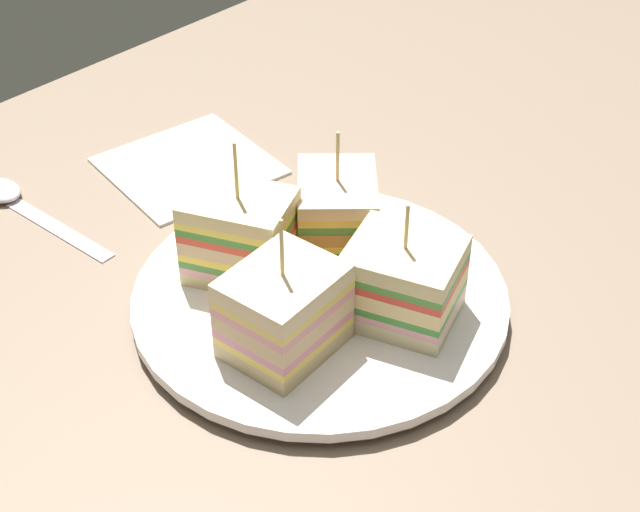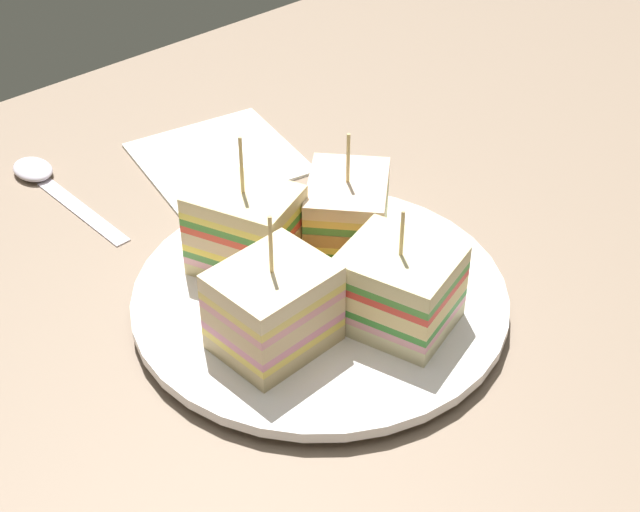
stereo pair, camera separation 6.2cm
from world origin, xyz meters
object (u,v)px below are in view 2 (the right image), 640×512
at_px(spoon, 44,179).
at_px(napkin, 218,157).
at_px(sandwich_wedge_3, 274,308).
at_px(plate, 320,298).
at_px(sandwich_wedge_2, 246,231).
at_px(sandwich_wedge_0, 398,289).
at_px(sandwich_wedge_1, 347,214).
at_px(chip_pile, 319,281).

distance_m(spoon, napkin, 0.14).
bearing_deg(sandwich_wedge_3, plate, 15.52).
relative_size(plate, sandwich_wedge_2, 2.43).
bearing_deg(sandwich_wedge_0, sandwich_wedge_1, -38.88).
height_order(sandwich_wedge_1, sandwich_wedge_3, sandwich_wedge_3).
xyz_separation_m(plate, sandwich_wedge_1, (-0.05, -0.03, 0.03)).
bearing_deg(chip_pile, spoon, -74.62).
bearing_deg(sandwich_wedge_2, chip_pile, -0.38).
bearing_deg(napkin, sandwich_wedge_3, 63.03).
bearing_deg(plate, chip_pile, -120.23).
relative_size(sandwich_wedge_3, chip_pile, 1.47).
distance_m(chip_pile, spoon, 0.26).
xyz_separation_m(sandwich_wedge_3, spoon, (0.02, -0.27, -0.04)).
distance_m(plate, sandwich_wedge_3, 0.06).
bearing_deg(sandwich_wedge_1, sandwich_wedge_3, -17.91).
bearing_deg(sandwich_wedge_0, sandwich_wedge_2, 1.42).
xyz_separation_m(plate, spoon, (0.07, -0.25, -0.00)).
xyz_separation_m(sandwich_wedge_3, chip_pile, (-0.05, -0.02, -0.02)).
distance_m(sandwich_wedge_3, spoon, 0.28).
relative_size(sandwich_wedge_0, chip_pile, 1.30).
relative_size(sandwich_wedge_0, sandwich_wedge_1, 0.96).
relative_size(sandwich_wedge_1, sandwich_wedge_2, 0.87).
bearing_deg(spoon, plate, -167.91).
bearing_deg(sandwich_wedge_1, chip_pile, -14.15).
relative_size(sandwich_wedge_3, napkin, 0.79).
height_order(sandwich_wedge_2, sandwich_wedge_3, sandwich_wedge_2).
height_order(sandwich_wedge_0, sandwich_wedge_3, sandwich_wedge_3).
relative_size(sandwich_wedge_0, napkin, 0.70).
bearing_deg(sandwich_wedge_3, napkin, 58.68).
distance_m(sandwich_wedge_1, sandwich_wedge_2, 0.07).
relative_size(spoon, napkin, 1.21).
distance_m(sandwich_wedge_3, napkin, 0.24).
height_order(sandwich_wedge_2, chip_pile, sandwich_wedge_2).
xyz_separation_m(plate, sandwich_wedge_2, (0.02, -0.05, 0.04)).
bearing_deg(sandwich_wedge_0, plate, 0.44).
relative_size(sandwich_wedge_1, chip_pile, 1.36).
bearing_deg(chip_pile, sandwich_wedge_1, -151.12).
distance_m(sandwich_wedge_0, napkin, 0.25).
height_order(sandwich_wedge_0, napkin, sandwich_wedge_0).
height_order(spoon, napkin, spoon).
bearing_deg(sandwich_wedge_3, sandwich_wedge_2, 61.10).
bearing_deg(spoon, chip_pile, -167.47).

